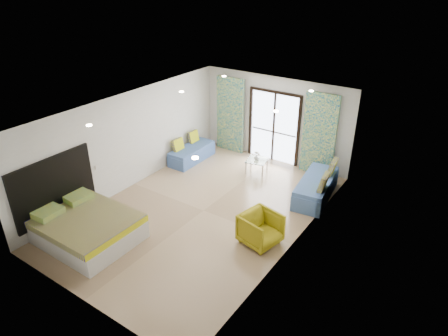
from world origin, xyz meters
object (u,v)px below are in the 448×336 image
Objects in this scene: daybed_left at (192,153)px; daybed_right at (316,187)px; armchair at (261,228)px; bed at (87,228)px; coffee_table at (257,161)px.

daybed_right reaches higher than daybed_left.
armchair is (3.98, -2.52, 0.15)m from daybed_left.
bed is at bearing -82.69° from daybed_left.
armchair is at bearing -32.89° from daybed_left.
daybed_right is at bearing 0.61° from daybed_left.
bed reaches higher than coffee_table.
daybed_right reaches higher than coffee_table.
daybed_right is 2.62m from armchair.
daybed_right is (3.60, 4.72, -0.01)m from bed.
coffee_table is (1.51, 5.11, 0.04)m from bed.
daybed_left is at bearing 69.77° from armchair.
armchair reaches higher than coffee_table.
daybed_right reaches higher than armchair.
bed is 5.93m from daybed_right.
coffee_table is (-2.09, 0.39, 0.05)m from daybed_right.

